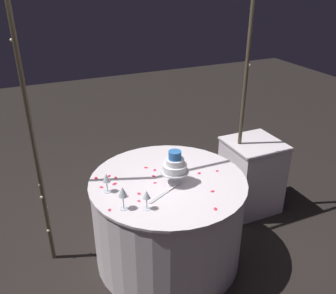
{
  "coord_description": "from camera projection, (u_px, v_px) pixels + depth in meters",
  "views": [
    {
      "loc": [
        -1.01,
        -2.28,
        2.3
      ],
      "look_at": [
        0.0,
        0.0,
        1.07
      ],
      "focal_mm": 38.97,
      "sensor_mm": 36.0,
      "label": 1
    }
  ],
  "objects": [
    {
      "name": "rose_petal_2",
      "position": [
        154.0,
        176.0,
        2.96
      ],
      "size": [
        0.04,
        0.04,
        0.0
      ],
      "primitive_type": "ellipsoid",
      "rotation": [
        0.0,
        0.0,
        5.32
      ],
      "color": "#E02D47",
      "rests_on": "main_table"
    },
    {
      "name": "ground_plane",
      "position": [
        168.0,
        254.0,
        3.25
      ],
      "size": [
        12.0,
        12.0,
        0.0
      ],
      "primitive_type": "plane",
      "color": "black"
    },
    {
      "name": "rose_petal_17",
      "position": [
        115.0,
        184.0,
        2.86
      ],
      "size": [
        0.05,
        0.04,
        0.0
      ],
      "primitive_type": "ellipsoid",
      "rotation": [
        0.0,
        0.0,
        0.6
      ],
      "color": "#E02D47",
      "rests_on": "main_table"
    },
    {
      "name": "cake_knife",
      "position": [
        164.0,
        193.0,
        2.73
      ],
      "size": [
        0.27,
        0.15,
        0.01
      ],
      "color": "silver",
      "rests_on": "main_table"
    },
    {
      "name": "main_table",
      "position": [
        168.0,
        219.0,
        3.08
      ],
      "size": [
        1.27,
        1.27,
        0.78
      ],
      "color": "white",
      "rests_on": "ground"
    },
    {
      "name": "side_table",
      "position": [
        251.0,
        175.0,
        3.76
      ],
      "size": [
        0.53,
        0.53,
        0.75
      ],
      "color": "white",
      "rests_on": "ground"
    },
    {
      "name": "tiered_cake",
      "position": [
        175.0,
        165.0,
        2.81
      ],
      "size": [
        0.22,
        0.22,
        0.28
      ],
      "color": "silver",
      "rests_on": "main_table"
    },
    {
      "name": "rose_petal_15",
      "position": [
        109.0,
        176.0,
        2.96
      ],
      "size": [
        0.04,
        0.04,
        0.0
      ],
      "primitive_type": "ellipsoid",
      "rotation": [
        0.0,
        0.0,
        4.11
      ],
      "color": "#E02D47",
      "rests_on": "main_table"
    },
    {
      "name": "rose_petal_20",
      "position": [
        155.0,
        170.0,
        3.05
      ],
      "size": [
        0.04,
        0.04,
        0.0
      ],
      "primitive_type": "ellipsoid",
      "rotation": [
        0.0,
        0.0,
        4.25
      ],
      "color": "#E02D47",
      "rests_on": "main_table"
    },
    {
      "name": "rose_petal_10",
      "position": [
        115.0,
        184.0,
        2.85
      ],
      "size": [
        0.05,
        0.04,
        0.0
      ],
      "primitive_type": "ellipsoid",
      "rotation": [
        0.0,
        0.0,
        0.27
      ],
      "color": "#E02D47",
      "rests_on": "main_table"
    },
    {
      "name": "rose_petal_3",
      "position": [
        155.0,
        183.0,
        2.87
      ],
      "size": [
        0.03,
        0.03,
        0.0
      ],
      "primitive_type": "ellipsoid",
      "rotation": [
        0.0,
        0.0,
        6.04
      ],
      "color": "#E02D47",
      "rests_on": "main_table"
    },
    {
      "name": "rose_petal_13",
      "position": [
        170.0,
        172.0,
        3.02
      ],
      "size": [
        0.04,
        0.05,
        0.0
      ],
      "primitive_type": "ellipsoid",
      "rotation": [
        0.0,
        0.0,
        5.09
      ],
      "color": "#E02D47",
      "rests_on": "main_table"
    },
    {
      "name": "decorative_arch",
      "position": [
        149.0,
        82.0,
        2.91
      ],
      "size": [
        1.93,
        0.06,
        2.32
      ],
      "color": "#473D2D",
      "rests_on": "ground"
    },
    {
      "name": "rose_petal_14",
      "position": [
        101.0,
        187.0,
        2.81
      ],
      "size": [
        0.04,
        0.04,
        0.0
      ],
      "primitive_type": "ellipsoid",
      "rotation": [
        0.0,
        0.0,
        2.33
      ],
      "color": "#E02D47",
      "rests_on": "main_table"
    },
    {
      "name": "wine_glass_1",
      "position": [
        123.0,
        193.0,
        2.51
      ],
      "size": [
        0.07,
        0.07,
        0.18
      ],
      "color": "silver",
      "rests_on": "main_table"
    },
    {
      "name": "rose_petal_8",
      "position": [
        213.0,
        191.0,
        2.76
      ],
      "size": [
        0.03,
        0.02,
        0.0
      ],
      "primitive_type": "ellipsoid",
      "rotation": [
        0.0,
        0.0,
        3.13
      ],
      "color": "#E02D47",
      "rests_on": "main_table"
    },
    {
      "name": "rose_petal_5",
      "position": [
        199.0,
        173.0,
        3.0
      ],
      "size": [
        0.04,
        0.04,
        0.0
      ],
      "primitive_type": "ellipsoid",
      "rotation": [
        0.0,
        0.0,
        0.66
      ],
      "color": "#E02D47",
      "rests_on": "main_table"
    },
    {
      "name": "rose_petal_16",
      "position": [
        185.0,
        170.0,
        3.05
      ],
      "size": [
        0.03,
        0.03,
        0.0
      ],
      "primitive_type": "ellipsoid",
      "rotation": [
        0.0,
        0.0,
        2.4
      ],
      "color": "#E02D47",
      "rests_on": "main_table"
    },
    {
      "name": "rose_petal_12",
      "position": [
        96.0,
        178.0,
        2.93
      ],
      "size": [
        0.03,
        0.04,
        0.0
      ],
      "primitive_type": "ellipsoid",
      "rotation": [
        0.0,
        0.0,
        1.44
      ],
      "color": "#E02D47",
      "rests_on": "main_table"
    },
    {
      "name": "rose_petal_19",
      "position": [
        139.0,
        201.0,
        2.65
      ],
      "size": [
        0.03,
        0.03,
        0.0
      ],
      "primitive_type": "ellipsoid",
      "rotation": [
        0.0,
        0.0,
        2.06
      ],
      "color": "#E02D47",
      "rests_on": "main_table"
    },
    {
      "name": "rose_petal_4",
      "position": [
        116.0,
        178.0,
        2.94
      ],
      "size": [
        0.03,
        0.04,
        0.0
      ],
      "primitive_type": "ellipsoid",
      "rotation": [
        0.0,
        0.0,
        1.73
      ],
      "color": "#E02D47",
      "rests_on": "main_table"
    },
    {
      "name": "wine_glass_0",
      "position": [
        146.0,
        196.0,
        2.51
      ],
      "size": [
        0.06,
        0.06,
        0.15
      ],
      "color": "silver",
      "rests_on": "main_table"
    },
    {
      "name": "rose_petal_9",
      "position": [
        215.0,
        209.0,
        2.56
      ],
      "size": [
        0.04,
        0.04,
        0.0
      ],
      "primitive_type": "ellipsoid",
      "rotation": [
        0.0,
        0.0,
        1.3
      ],
      "color": "#E02D47",
      "rests_on": "main_table"
    },
    {
      "name": "rose_petal_1",
      "position": [
        168.0,
        172.0,
        3.02
      ],
      "size": [
        0.04,
        0.03,
        0.0
      ],
      "primitive_type": "ellipsoid",
      "rotation": [
        0.0,
        0.0,
        3.35
      ],
      "color": "#E02D47",
      "rests_on": "main_table"
    },
    {
      "name": "rose_petal_21",
      "position": [
        217.0,
        171.0,
        3.04
      ],
      "size": [
        0.04,
        0.03,
        0.0
      ],
      "primitive_type": "ellipsoid",
      "rotation": [
        0.0,
        0.0,
        0.37
      ],
      "color": "#E02D47",
      "rests_on": "main_table"
    },
    {
      "name": "rose_petal_7",
      "position": [
        139.0,
        194.0,
        2.73
      ],
      "size": [
        0.03,
        0.04,
        0.0
      ],
      "primitive_type": "ellipsoid",
      "rotation": [
        0.0,
        0.0,
        4.97
      ],
      "color": "#E02D47",
      "rests_on": "main_table"
    },
    {
      "name": "rose_petal_6",
      "position": [
        146.0,
        168.0,
        3.09
      ],
      "size": [
        0.04,
        0.04,
        0.0
      ],
      "primitive_type": "ellipsoid",
      "rotation": [
        0.0,
        0.0,
        5.56
      ],
      "color": "#E02D47",
      "rests_on": "main_table"
    },
    {
      "name": "rose_petal_0",
      "position": [
        123.0,
        192.0,
        2.75
      ],
      "size": [
        0.03,
        0.02,
        0.0
      ],
      "primitive_type": "ellipsoid",
      "rotation": [
        0.0,
        0.0,
        6.24
      ],
      "color": "#E02D47",
      "rests_on": "main_table"
    },
    {
      "name": "wine_glass_2",
      "position": [
        106.0,
        178.0,
        2.71
      ],
      "size": [
        0.06,
        0.06,
        0.16
      ],
      "color": "silver",
      "rests_on": "main_table"
    },
    {
      "name": "rose_petal_18",
      "position": [
        109.0,
        210.0,
        2.55
      ],
      "size": [
        0.03,
        0.04,
        0.0
      ],
      "primitive_type": "ellipsoid",
      "rotation": [
        0.0,
        0.0,
        4.31
      ],
      "color": "#E02D47",
      "rests_on": "main_table"
    },
    {
      "name": "rose_petal_11",
      "position": [
        127.0,
        196.0,
        2.7
      ],
      "size": [
        0.03,
        0.02,
        0.0
      ],
      "primitive_type": "ellipsoid",
      "rotation": [
        0.0,
        0.0,
        3.05
      ],
      "color": "#E02D47",
      "rests_on": "main_table"
    }
  ]
}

